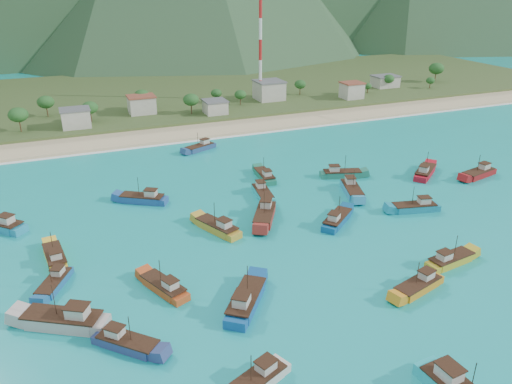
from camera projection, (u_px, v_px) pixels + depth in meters
name	position (u px, v px, depth m)	size (l,w,h in m)	color
ground	(259.00, 246.00, 95.81)	(600.00, 600.00, 0.00)	#0C8881
beach	(166.00, 135.00, 162.89)	(400.00, 18.00, 1.20)	beige
land	(134.00, 97.00, 214.69)	(400.00, 110.00, 2.40)	#385123
surf_line	(173.00, 143.00, 154.83)	(400.00, 2.50, 0.08)	white
village	(158.00, 103.00, 183.10)	(211.90, 29.96, 7.29)	beige
vegetation	(136.00, 104.00, 179.32)	(273.20, 26.16, 9.19)	#235623
radio_tower	(260.00, 39.00, 193.30)	(1.20, 1.20, 47.03)	red
boat_1	(425.00, 172.00, 129.45)	(10.95, 9.58, 6.67)	#AA111F
boat_4	(352.00, 190.00, 118.77)	(6.74, 11.75, 6.66)	teal
boat_5	(341.00, 174.00, 128.51)	(11.13, 6.23, 6.31)	#1F6F5A
boat_6	(263.00, 194.00, 117.14)	(4.38, 10.57, 6.06)	#1BA8B0
boat_7	(246.00, 301.00, 77.97)	(10.29, 11.90, 7.22)	#104D8F
boat_8	(479.00, 174.00, 128.68)	(11.48, 5.60, 6.52)	maroon
boat_10	(143.00, 199.00, 114.08)	(11.00, 8.59, 6.48)	#204C8F
boat_11	(256.00, 383.00, 62.68)	(10.50, 6.72, 5.99)	beige
boat_13	(450.00, 260.00, 89.62)	(10.46, 4.43, 5.99)	gold
boat_14	(164.00, 287.00, 81.89)	(6.76, 10.44, 5.96)	#BB481C
boat_16	(200.00, 148.00, 148.45)	(10.43, 6.86, 5.97)	navy
boat_17	(265.00, 215.00, 106.00)	(9.18, 12.15, 7.10)	maroon
boat_18	(54.00, 284.00, 83.03)	(6.65, 9.37, 5.41)	#195791
boat_19	(0.00, 225.00, 101.90)	(10.76, 10.62, 6.90)	teal
boat_20	(127.00, 343.00, 69.40)	(9.14, 9.06, 5.87)	navy
boat_21	(415.00, 208.00, 109.95)	(11.01, 5.42, 6.25)	#117994
boat_22	(418.00, 286.00, 82.10)	(10.60, 5.64, 6.01)	orange
boat_24	(265.00, 176.00, 127.47)	(3.70, 10.21, 5.92)	#186B50
boat_25	(55.00, 257.00, 90.62)	(4.20, 10.40, 5.97)	yellow
boat_26	(337.00, 220.00, 104.38)	(10.19, 9.08, 6.25)	#0A4E82
boat_29	(64.00, 321.00, 73.48)	(12.99, 9.86, 7.60)	#B2A8A1
boat_31	(218.00, 228.00, 101.09)	(7.38, 11.39, 6.51)	#B99029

